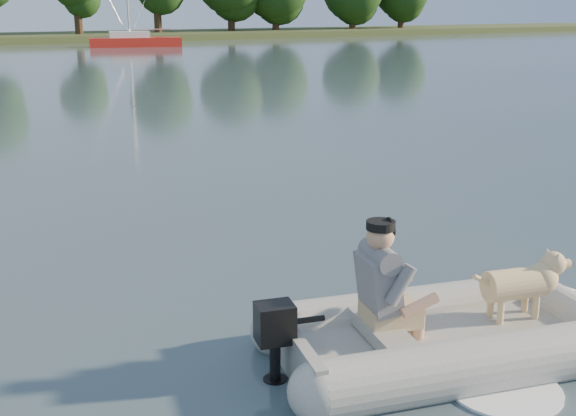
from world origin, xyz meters
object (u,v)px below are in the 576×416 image
dinghy (455,291)px  dog (515,289)px  man (381,279)px  sailboat (135,41)px

dinghy → dog: (0.67, -0.08, -0.08)m
man → dog: (1.37, -0.27, -0.27)m
dog → sailboat: size_ratio=0.10×
dinghy → dog: dinghy is taller
dinghy → man: man is taller
dinghy → dog: bearing=4.6°
man → dog: size_ratio=1.16×
dinghy → sailboat: 51.97m
sailboat → man: bearing=-91.2°
man → dog: man is taller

